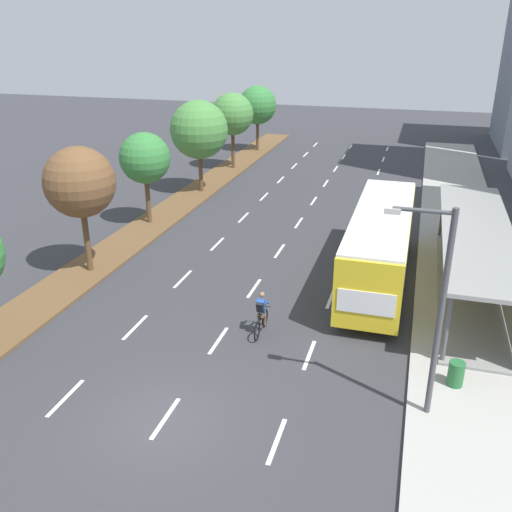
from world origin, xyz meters
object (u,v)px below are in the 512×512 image
at_px(median_tree_farthest, 257,105).
at_px(trash_bin, 456,374).
at_px(median_tree_second, 80,183).
at_px(streetlight, 436,301).
at_px(median_tree_third, 145,158).
at_px(median_tree_fifth, 232,114).
at_px(cyclist, 261,315).
at_px(bus, 380,239).
at_px(bus_shelter, 480,254).
at_px(median_tree_fourth, 199,130).

bearing_deg(median_tree_farthest, trash_bin, -63.63).
xyz_separation_m(median_tree_second, streetlight, (15.51, -6.45, -0.54)).
xyz_separation_m(median_tree_third, trash_bin, (16.98, -11.95, -3.39)).
bearing_deg(median_tree_farthest, median_tree_third, -91.05).
height_order(median_tree_third, median_tree_fifth, median_tree_fifth).
bearing_deg(median_tree_second, cyclist, -18.52).
bearing_deg(cyclist, streetlight, -28.49).
xyz_separation_m(bus, trash_bin, (3.20, -7.69, -1.49)).
xyz_separation_m(bus_shelter, cyclist, (-8.14, -6.13, -1.07)).
bearing_deg(median_tree_fourth, bus_shelter, -32.90).
height_order(cyclist, median_tree_third, median_tree_third).
distance_m(bus, trash_bin, 8.46).
distance_m(cyclist, median_tree_farthest, 33.42).
bearing_deg(trash_bin, median_tree_farthest, 116.37).
bearing_deg(median_tree_fifth, median_tree_farthest, 90.27).
relative_size(median_tree_third, median_tree_fifth, 0.89).
xyz_separation_m(bus, cyclist, (-3.86, -6.09, -1.28)).
distance_m(median_tree_third, streetlight, 20.97).
xyz_separation_m(bus_shelter, trash_bin, (-1.08, -7.73, -1.29)).
bearing_deg(median_tree_third, median_tree_farthest, 88.95).
relative_size(bus, median_tree_fourth, 1.80).
relative_size(bus_shelter, median_tree_fifth, 2.31).
height_order(bus_shelter, median_tree_farthest, median_tree_farthest).
bearing_deg(streetlight, bus, 103.05).
relative_size(bus_shelter, median_tree_second, 2.32).
relative_size(cyclist, trash_bin, 2.14).
bearing_deg(median_tree_second, streetlight, -22.57).
bearing_deg(bus, trash_bin, -67.40).
xyz_separation_m(bus_shelter, median_tree_fourth, (-17.60, 11.38, 2.54)).
xyz_separation_m(cyclist, trash_bin, (7.06, -1.60, -0.22)).
distance_m(median_tree_second, median_tree_third, 7.20).
height_order(cyclist, median_tree_farthest, median_tree_farthest).
height_order(median_tree_farthest, streetlight, streetlight).
distance_m(median_tree_second, streetlight, 16.81).
distance_m(bus, cyclist, 7.32).
bearing_deg(cyclist, median_tree_fifth, 111.04).
bearing_deg(median_tree_farthest, cyclist, -73.35).
bearing_deg(streetlight, median_tree_fifth, 119.04).
distance_m(median_tree_second, median_tree_farthest, 28.67).
bearing_deg(median_tree_fourth, median_tree_third, -93.70).
relative_size(median_tree_second, trash_bin, 7.01).
relative_size(bus_shelter, streetlight, 2.13).
height_order(cyclist, median_tree_fourth, median_tree_fourth).
height_order(bus, median_tree_farthest, median_tree_farthest).
bearing_deg(bus, median_tree_fifth, 125.68).
bearing_deg(median_tree_fourth, trash_bin, -49.17).
distance_m(bus, median_tree_fourth, 17.70).
bearing_deg(bus_shelter, median_tree_farthest, 124.48).
relative_size(bus_shelter, cyclist, 7.59).
height_order(cyclist, median_tree_fifth, median_tree_fifth).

